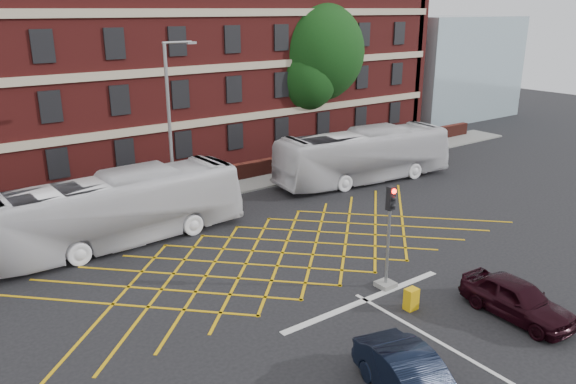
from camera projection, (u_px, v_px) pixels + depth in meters
ground at (309, 268)px, 24.40m from camera, size 120.00×120.00×0.00m
victorian_building at (117, 53)px, 38.92m from camera, size 51.00×12.17×20.40m
boundary_wall at (177, 184)px, 34.17m from camera, size 56.00×0.50×1.10m
far_pavement at (185, 196)px, 33.56m from camera, size 60.00×3.00×0.12m
glass_block at (441, 67)px, 58.06m from camera, size 14.00×10.00×10.00m
box_junction_hatching at (282, 253)px, 25.93m from camera, size 8.22×8.22×0.02m
stop_line at (365, 300)px, 21.72m from camera, size 8.00×0.30×0.02m
bus_left at (118, 209)px, 26.52m from camera, size 12.40×3.27×3.43m
bus_right at (364, 156)px, 36.25m from camera, size 12.49×4.36×3.41m
car_navy at (413, 382)px, 15.83m from camera, size 2.63×4.72×1.47m
car_maroon at (517, 299)px, 20.38m from camera, size 1.92×4.32×1.44m
deciduous_tree at (313, 59)px, 43.75m from camera, size 8.06×7.95×11.54m
traffic_light_near at (388, 247)px, 22.23m from camera, size 0.70×0.70×4.27m
street_lamp at (173, 158)px, 29.73m from camera, size 2.25×1.00×9.19m
utility_cabinet at (411, 299)px, 20.97m from camera, size 0.49×0.38×0.84m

